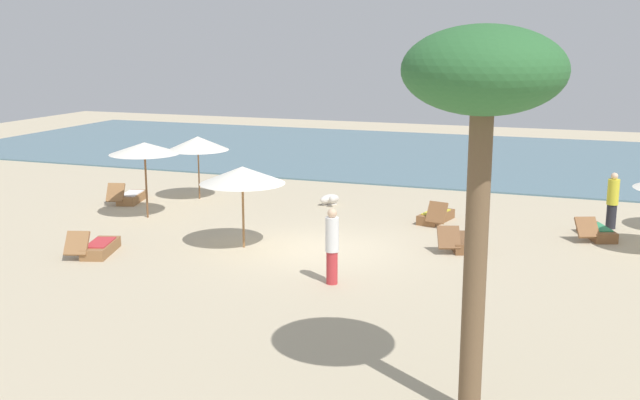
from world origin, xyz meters
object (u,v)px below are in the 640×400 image
Objects in this scene: lounger_2 at (436,216)px; dog at (330,199)px; person_1 at (613,201)px; umbrella_4 at (198,143)px; lounger_3 at (131,197)px; lounger_4 at (98,247)px; palm_1 at (483,86)px; umbrella_1 at (242,175)px; lounger_0 at (461,242)px; lounger_1 at (596,232)px; umbrella_0 at (144,148)px; person_0 at (332,246)px.

dog is (-3.78, 1.13, 0.02)m from lounger_2.
lounger_2 is at bearing -168.88° from person_1.
umbrella_4 is 2.90m from lounger_3.
dog is at bearing 64.10° from lounger_4.
lounger_2 is (8.36, -0.57, -1.75)m from umbrella_4.
palm_1 reaches higher than lounger_4.
umbrella_1 is 6.01m from lounger_0.
lounger_4 is (-3.23, -1.86, -1.77)m from umbrella_1.
umbrella_1 reaches higher than umbrella_4.
lounger_1 is at bearing -3.87° from umbrella_4.
umbrella_0 is 9.92m from lounger_0.
umbrella_1 is 1.30× the size of lounger_2.
umbrella_4 is (-4.14, 5.13, -0.02)m from umbrella_1.
umbrella_4 reaches higher than lounger_2.
umbrella_4 reaches higher than person_1.
lounger_3 is 0.31× the size of palm_1.
lounger_3 is 6.76m from dog.
lounger_4 is (-7.45, -6.42, -0.00)m from lounger_2.
lounger_3 is 1.00× the size of person_0.
lounger_2 reaches higher than lounger_4.
umbrella_4 is at bearing -178.26° from person_1.
person_0 is (3.20, -2.08, -1.06)m from umbrella_1.
person_1 is (4.95, 0.97, 0.65)m from lounger_2.
umbrella_4 is at bearing 176.13° from lounger_1.
umbrella_1 is 10.49m from palm_1.
umbrella_0 is at bearing -163.83° from lounger_2.
palm_1 is (13.17, -11.01, 4.65)m from lounger_3.
lounger_1 is at bearing -107.27° from person_1.
lounger_1 is 1.04× the size of lounger_2.
lounger_4 is 12.51m from palm_1.
umbrella_4 is 1.22× the size of lounger_4.
dog is (0.43, 5.69, -1.75)m from umbrella_1.
umbrella_0 reaches higher than lounger_3.
umbrella_0 is 1.42× the size of person_1.
person_1 is 8.76m from dog.
umbrella_1 reaches higher than lounger_2.
lounger_4 is at bearing -156.66° from lounger_0.
umbrella_4 is (0.14, 3.04, -0.23)m from umbrella_0.
umbrella_0 is 8.66m from person_0.
person_1 is (3.74, 3.66, 0.66)m from lounger_0.
lounger_4 is 6.47m from person_0.
umbrella_0 is 3.19m from lounger_3.
umbrella_1 is 1.36× the size of person_1.
dog is (-8.33, 1.43, 0.02)m from lounger_1.
umbrella_1 is 7.39m from lounger_3.
umbrella_0 is 1.31× the size of lounger_0.
lounger_1 is (13.06, 2.16, -1.98)m from umbrella_0.
umbrella_0 is at bearing 104.96° from lounger_4.
person_1 reaches higher than lounger_4.
umbrella_0 is at bearing 154.01° from umbrella_1.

